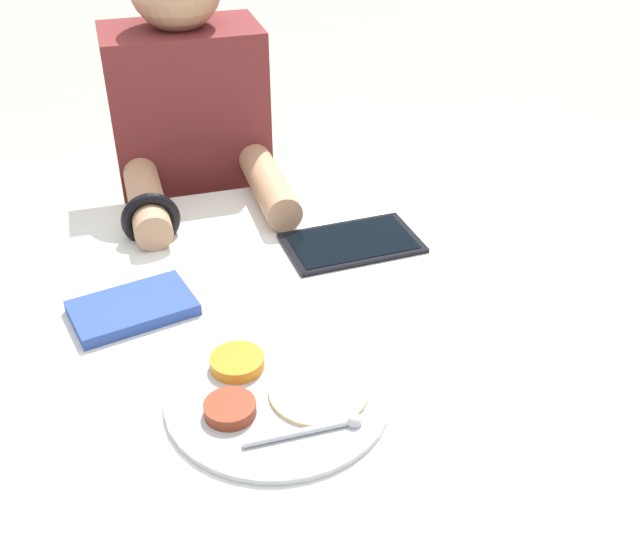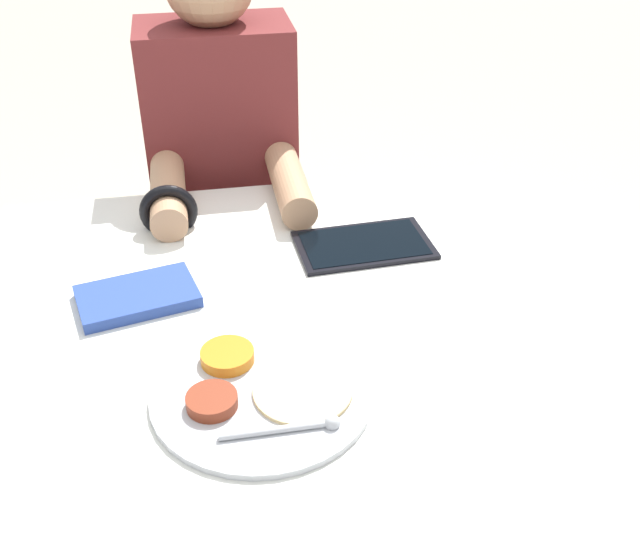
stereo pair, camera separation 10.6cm
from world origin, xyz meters
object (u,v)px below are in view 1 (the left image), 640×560
object	(u,v)px
red_notebook	(133,309)
thali_tray	(276,394)
person_diner	(200,225)
tablet_device	(352,243)

from	to	relation	value
red_notebook	thali_tray	bearing A→B (deg)	-56.47
thali_tray	person_diner	bearing A→B (deg)	89.56
red_notebook	tablet_device	world-z (taller)	red_notebook
thali_tray	person_diner	xyz separation A→B (m)	(0.01, 0.80, -0.17)
thali_tray	person_diner	size ratio (longest dim) A/B	0.26
red_notebook	tablet_device	size ratio (longest dim) A/B	0.84
thali_tray	red_notebook	xyz separation A→B (m)	(-0.17, 0.26, 0.00)
person_diner	tablet_device	bearing A→B (deg)	-62.42
red_notebook	person_diner	xyz separation A→B (m)	(0.18, 0.54, -0.17)
red_notebook	person_diner	world-z (taller)	person_diner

